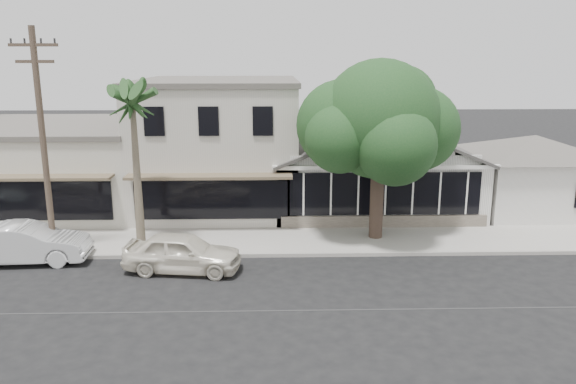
{
  "coord_description": "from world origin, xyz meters",
  "views": [
    {
      "loc": [
        -0.15,
        -16.46,
        7.87
      ],
      "look_at": [
        0.45,
        6.0,
        2.45
      ],
      "focal_mm": 35.0,
      "sensor_mm": 36.0,
      "label": 1
    }
  ],
  "objects_px": {
    "car_0": "(183,252)",
    "shade_tree": "(377,123)",
    "utility_pole": "(43,139)",
    "car_1": "(26,243)"
  },
  "relations": [
    {
      "from": "car_0",
      "to": "shade_tree",
      "type": "height_order",
      "value": "shade_tree"
    },
    {
      "from": "car_0",
      "to": "shade_tree",
      "type": "xyz_separation_m",
      "value": [
        7.84,
        3.7,
        4.42
      ]
    },
    {
      "from": "utility_pole",
      "to": "shade_tree",
      "type": "distance_m",
      "value": 13.42
    },
    {
      "from": "utility_pole",
      "to": "shade_tree",
      "type": "xyz_separation_m",
      "value": [
        13.27,
        2.01,
        0.37
      ]
    },
    {
      "from": "car_1",
      "to": "shade_tree",
      "type": "bearing_deg",
      "value": -83.14
    },
    {
      "from": "utility_pole",
      "to": "car_0",
      "type": "xyz_separation_m",
      "value": [
        5.43,
        -1.69,
        -4.04
      ]
    },
    {
      "from": "shade_tree",
      "to": "car_1",
      "type": "bearing_deg",
      "value": -169.48
    },
    {
      "from": "car_0",
      "to": "car_1",
      "type": "bearing_deg",
      "value": 87.63
    },
    {
      "from": "car_0",
      "to": "car_1",
      "type": "xyz_separation_m",
      "value": [
        -6.24,
        1.09,
        0.04
      ]
    },
    {
      "from": "car_0",
      "to": "car_1",
      "type": "height_order",
      "value": "car_1"
    }
  ]
}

